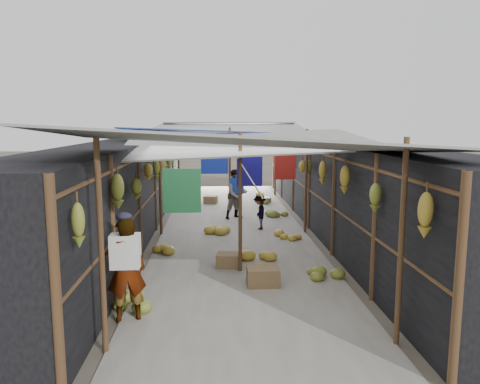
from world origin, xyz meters
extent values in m
plane|color=#6B6356|center=(0.00, 0.00, 0.00)|extent=(80.00, 80.00, 0.00)
cube|color=#9E998E|center=(0.00, 6.50, 0.01)|extent=(3.60, 16.00, 0.02)
cube|color=black|center=(-2.70, 6.50, 1.15)|extent=(1.40, 15.00, 2.30)
cube|color=black|center=(2.70, 6.50, 1.15)|extent=(1.40, 15.00, 2.30)
cube|color=olive|center=(-0.21, 3.26, 0.14)|extent=(0.50, 0.43, 0.27)
cube|color=olive|center=(0.35, 2.21, 0.16)|extent=(0.55, 0.44, 0.33)
cube|color=olive|center=(-0.61, 10.29, 0.14)|extent=(0.50, 0.44, 0.27)
cylinder|color=black|center=(1.19, 10.55, 0.09)|extent=(0.58, 0.58, 0.17)
imported|color=silver|center=(-1.70, 0.91, 0.74)|extent=(0.62, 0.49, 1.49)
imported|color=#1E2F97|center=(0.16, 7.83, 0.71)|extent=(0.87, 0.81, 1.43)
imported|color=#48443E|center=(0.68, 6.36, 0.46)|extent=(0.35, 0.60, 0.92)
cylinder|color=brown|center=(-1.80, 0.00, 1.30)|extent=(0.07, 0.07, 2.60)
cylinder|color=brown|center=(1.80, 0.00, 1.30)|extent=(0.07, 0.07, 2.60)
cylinder|color=brown|center=(0.00, 3.00, 1.30)|extent=(0.07, 0.07, 2.60)
cylinder|color=brown|center=(-1.80, 6.00, 1.30)|extent=(0.07, 0.07, 2.60)
cylinder|color=brown|center=(1.80, 6.00, 1.30)|extent=(0.07, 0.07, 2.60)
cylinder|color=brown|center=(0.00, 9.00, 1.30)|extent=(0.07, 0.07, 2.60)
cylinder|color=brown|center=(-1.80, 12.00, 1.30)|extent=(0.07, 0.07, 2.60)
cylinder|color=brown|center=(1.80, 12.00, 1.30)|extent=(0.07, 0.07, 2.60)
cube|color=#9C9C97|center=(0.00, 1.00, 2.50)|extent=(5.21, 3.19, 0.52)
cube|color=#9C9C97|center=(0.20, 4.20, 2.35)|extent=(5.23, 3.73, 0.50)
cube|color=navy|center=(-0.10, 7.50, 2.45)|extent=(5.40, 3.60, 0.41)
cube|color=#9C9C97|center=(0.00, 10.80, 2.55)|extent=(5.37, 3.66, 0.27)
cube|color=#9C9C97|center=(0.10, 13.20, 2.65)|extent=(5.00, 1.99, 0.24)
cylinder|color=brown|center=(-2.00, 6.50, 2.05)|extent=(0.06, 15.00, 0.06)
cylinder|color=brown|center=(2.00, 6.50, 2.05)|extent=(0.06, 15.00, 0.06)
cylinder|color=gray|center=(0.00, 6.50, 2.05)|extent=(0.02, 15.00, 0.02)
cube|color=#287A45|center=(-0.98, 1.90, 1.70)|extent=(0.60, 0.03, 0.70)
cube|color=maroon|center=(1.16, 5.26, 1.75)|extent=(0.50, 0.03, 0.60)
cube|color=#1D1695|center=(0.28, 4.53, 1.72)|extent=(0.55, 0.03, 0.65)
cube|color=#1C34B7|center=(-0.47, 6.55, 1.75)|extent=(0.70, 0.03, 0.60)
ellipsoid|color=olive|center=(-1.88, -0.58, 1.71)|extent=(0.14, 0.12, 0.49)
ellipsoid|color=olive|center=(-1.88, 1.43, 1.76)|extent=(0.19, 0.17, 0.53)
ellipsoid|color=olive|center=(-1.88, 3.05, 1.56)|extent=(0.19, 0.16, 0.40)
ellipsoid|color=#AF912D|center=(-1.88, 4.56, 1.72)|extent=(0.19, 0.16, 0.38)
ellipsoid|color=olive|center=(-1.88, 5.98, 1.62)|extent=(0.17, 0.15, 0.56)
ellipsoid|color=#AF912D|center=(-1.88, 7.30, 1.56)|extent=(0.17, 0.14, 0.41)
ellipsoid|color=olive|center=(-1.88, 9.09, 1.57)|extent=(0.17, 0.14, 0.60)
ellipsoid|color=olive|center=(-1.88, 10.32, 1.62)|extent=(0.17, 0.14, 0.53)
ellipsoid|color=olive|center=(-1.88, 12.15, 1.67)|extent=(0.18, 0.15, 0.38)
ellipsoid|color=olive|center=(-1.88, 13.65, 1.76)|extent=(0.17, 0.15, 0.41)
ellipsoid|color=#AF912D|center=(1.88, -0.42, 1.74)|extent=(0.17, 0.15, 0.54)
ellipsoid|color=olive|center=(1.88, 1.20, 1.67)|extent=(0.18, 0.15, 0.45)
ellipsoid|color=#AF912D|center=(1.88, 2.83, 1.74)|extent=(0.18, 0.16, 0.53)
ellipsoid|color=#AF912D|center=(1.88, 4.59, 1.67)|extent=(0.17, 0.14, 0.53)
ellipsoid|color=olive|center=(1.88, 6.11, 1.65)|extent=(0.17, 0.15, 0.38)
ellipsoid|color=#AF912D|center=(1.88, 6.93, 1.58)|extent=(0.20, 0.17, 0.36)
ellipsoid|color=olive|center=(1.88, 8.98, 1.56)|extent=(0.15, 0.13, 0.48)
ellipsoid|color=#AF912D|center=(1.88, 9.98, 1.78)|extent=(0.18, 0.15, 0.46)
ellipsoid|color=olive|center=(1.88, 11.93, 1.76)|extent=(0.15, 0.13, 0.39)
ellipsoid|color=olive|center=(1.88, 13.41, 1.68)|extent=(0.17, 0.15, 0.42)
ellipsoid|color=olive|center=(-1.21, 9.09, 0.15)|extent=(0.59, 0.50, 0.30)
ellipsoid|color=#AF912D|center=(1.39, 5.30, 0.18)|extent=(0.72, 0.61, 0.36)
ellipsoid|color=#AF912D|center=(-0.30, 6.07, 0.17)|extent=(0.67, 0.57, 0.34)
ellipsoid|color=olive|center=(-1.70, 1.30, 0.16)|extent=(0.63, 0.54, 0.32)
ellipsoid|color=olive|center=(1.39, 10.23, 0.15)|extent=(0.60, 0.51, 0.30)
ellipsoid|color=#AF912D|center=(0.34, 3.93, 0.17)|extent=(0.68, 0.58, 0.34)
ellipsoid|color=olive|center=(1.60, 2.45, 0.15)|extent=(0.60, 0.51, 0.30)
ellipsoid|color=olive|center=(1.43, 7.71, 0.15)|extent=(0.61, 0.52, 0.31)
ellipsoid|color=olive|center=(-1.55, 11.02, 0.13)|extent=(0.52, 0.44, 0.26)
ellipsoid|color=#AF912D|center=(-1.53, 4.13, 0.18)|extent=(0.71, 0.60, 0.35)
camera|label=1|loc=(-0.45, -5.41, 2.78)|focal=35.00mm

